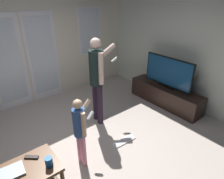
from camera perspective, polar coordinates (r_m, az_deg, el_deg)
The scene contains 11 objects.
ground_plane at distance 3.29m, azimuth -10.46°, elevation -19.53°, with size 5.75×4.69×0.02m, color #BEAFA4.
wall_back_with_doors at distance 4.65m, azimuth -25.69°, elevation 10.59°, with size 5.75×0.09×2.60m.
wall_right_plain at distance 4.48m, azimuth 21.94°, elevation 11.04°, with size 0.06×4.69×2.57m.
tv_stand at distance 4.64m, azimuth 15.51°, elevation -1.71°, with size 0.44×1.74×0.44m.
flat_screen_tv at distance 4.41m, azimuth 16.34°, elevation 4.87°, with size 0.08×1.18×0.69m.
person_adult at distance 3.54m, azimuth -4.35°, elevation 4.42°, with size 0.72×0.45×1.68m.
person_child at distance 2.77m, azimuth -9.43°, elevation -11.00°, with size 0.41×0.30×1.11m.
loose_keyboard at distance 3.51m, azimuth 3.53°, elevation -15.05°, with size 0.45×0.15×0.02m.
laptop_closed at distance 2.64m, azimuth -28.61°, elevation -21.15°, with size 0.35×0.23×0.03m, color #AAB7BD.
cup_near_edge at distance 2.52m, azimuth -18.25°, elevation -19.78°, with size 0.09×0.09×0.12m, color #16539C.
tv_remote_black at distance 2.72m, azimuth -22.82°, elevation -18.04°, with size 0.17×0.05×0.02m, color black.
Camera 1 is at (-0.98, -2.10, 2.32)m, focal length 30.76 mm.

